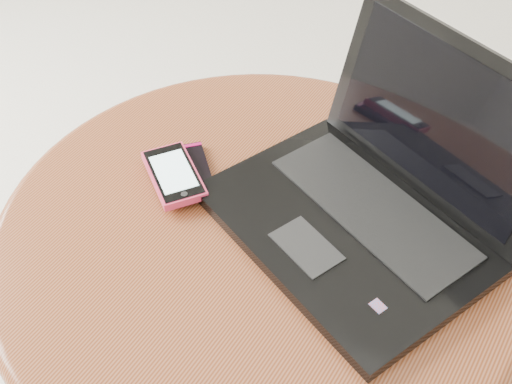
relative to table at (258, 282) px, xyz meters
The scene contains 4 objects.
table is the anchor object (origin of this frame).
laptop 0.22m from the table, 37.50° to the left, with size 0.43×0.40×0.22m.
phone_black 0.18m from the table, 167.38° to the left, with size 0.12×0.12×0.01m.
phone_pink 0.20m from the table, behind, with size 0.13×0.11×0.01m.
Camera 1 is at (0.36, -0.42, 1.19)m, focal length 45.84 mm.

